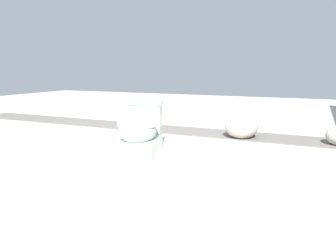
{
  "coord_description": "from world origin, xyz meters",
  "views": [
    {
      "loc": [
        2.87,
        1.8,
        0.84
      ],
      "look_at": [
        0.11,
        0.55,
        0.3
      ],
      "focal_mm": 35.0,
      "sensor_mm": 36.0,
      "label": 1
    }
  ],
  "objects": [
    {
      "name": "gravel_strip",
      "position": [
        -1.16,
        0.5,
        0.01
      ],
      "size": [
        0.56,
        8.0,
        0.01
      ],
      "primitive_type": "cube",
      "color": "#605B56",
      "rests_on": "ground"
    },
    {
      "name": "ground_plane",
      "position": [
        0.0,
        0.0,
        0.0
      ],
      "size": [
        14.0,
        14.0,
        0.0
      ],
      "primitive_type": "plane",
      "color": "#B7B2A8"
    },
    {
      "name": "boulder_far",
      "position": [
        -1.02,
        1.01,
        0.15
      ],
      "size": [
        0.54,
        0.55,
        0.31
      ],
      "primitive_type": "ellipsoid",
      "rotation": [
        0.0,
        0.0,
        2.15
      ],
      "color": "#ADA899",
      "rests_on": "ground"
    },
    {
      "name": "toilet",
      "position": [
        0.12,
        0.25,
        0.22
      ],
      "size": [
        0.71,
        0.53,
        0.52
      ],
      "rotation": [
        0.0,
        0.0,
        0.27
      ],
      "color": "#B2C6B7",
      "rests_on": "ground"
    }
  ]
}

